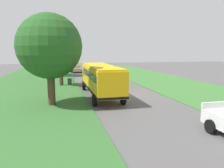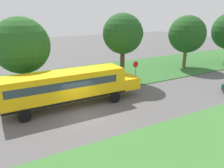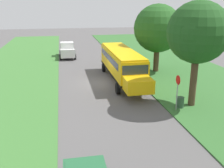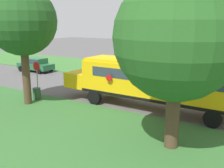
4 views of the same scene
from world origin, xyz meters
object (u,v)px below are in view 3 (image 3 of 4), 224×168
Objects in this scene: oak_tree_roadside_mid at (197,33)px; trash_bin at (180,103)px; oak_tree_beside_bus at (159,29)px; stop_sign at (177,89)px; pickup_truck at (67,50)px; school_bus at (122,62)px.

trash_bin is at bearing 12.13° from oak_tree_roadside_mid.
oak_tree_beside_bus is 8.50× the size of trash_bin.
stop_sign is (2.71, 11.33, -3.18)m from oak_tree_beside_bus.
oak_tree_beside_bus reaches higher than pickup_truck.
pickup_truck is (5.13, -13.61, -0.85)m from school_bus.
oak_tree_beside_bus is at bearing 132.87° from pickup_truck.
oak_tree_beside_bus is 0.96× the size of oak_tree_roadside_mid.
school_bus is 4.53× the size of stop_sign.
school_bus reaches higher than stop_sign.
oak_tree_roadside_mid is at bearing -156.91° from stop_sign.
trash_bin is (-7.81, 21.69, -0.62)m from pickup_truck.
school_bus is at bearing -71.64° from trash_bin.
stop_sign is at bearing 76.53° from oak_tree_beside_bus.
oak_tree_beside_bus is 10.78m from oak_tree_roadside_mid.
pickup_truck is at bearing -69.35° from school_bus.
stop_sign is at bearing 104.31° from school_bus.
school_bus is at bearing 110.65° from pickup_truck.
stop_sign is 3.04× the size of trash_bin.
trash_bin is at bearing -140.09° from stop_sign.
pickup_truck is at bearing -70.19° from trash_bin.
oak_tree_beside_bus is at bearing -96.45° from oak_tree_roadside_mid.
oak_tree_beside_bus reaches higher than school_bus.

